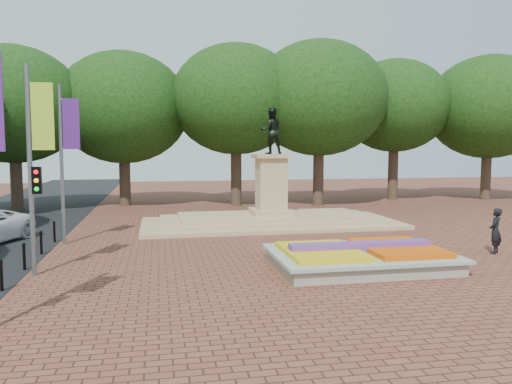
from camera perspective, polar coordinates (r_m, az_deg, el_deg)
The scene contains 7 objects.
ground at distance 19.98m, azimuth 6.86°, elevation -7.30°, with size 90.00×90.00×0.00m, color brown.
flower_bed at distance 18.42m, azimuth 11.88°, elevation -7.24°, with size 6.30×4.30×0.91m.
monument at distance 27.44m, azimuth 1.72°, elevation -1.98°, with size 14.00×6.00×6.40m.
tree_row_back at distance 37.57m, azimuth 1.83°, elevation 8.80°, with size 44.80×8.80×10.43m.
banner_poles at distance 17.70m, azimuth -24.28°, elevation 3.34°, with size 0.88×11.17×7.00m.
bollard_row at distance 18.06m, azimuth -25.97°, elevation -7.42°, with size 0.12×13.12×0.98m.
pedestrian at distance 22.34m, azimuth 25.69°, elevation -4.03°, with size 0.68×0.44×1.85m, color black.
Camera 1 is at (-6.06, -18.54, 4.31)m, focal length 35.00 mm.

